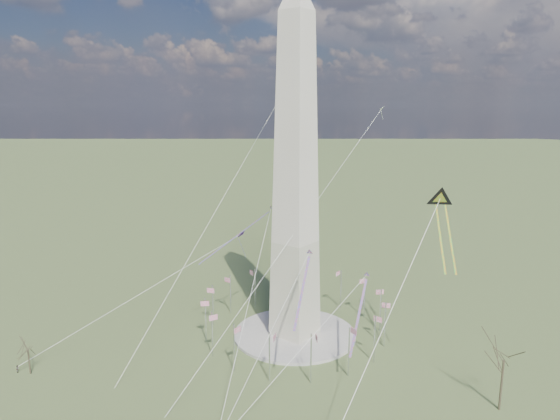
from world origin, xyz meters
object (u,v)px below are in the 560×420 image
Objects in this scene: kite_delta_black at (441,203)px; tree_near at (504,357)px; washington_monument at (296,175)px; person_west at (18,369)px.

tree_near is at bearing 116.21° from kite_delta_black.
kite_delta_black reaches higher than tree_near.
kite_delta_black is (-21.52, 14.34, 29.56)m from tree_near.
washington_monument is at bearing -10.48° from kite_delta_black.
tree_near is 0.88× the size of kite_delta_black.
person_west is (-43.34, -60.38, -47.00)m from washington_monument.
person_west is 0.09× the size of kite_delta_black.
tree_near reaches higher than person_west.
washington_monument is 39.03m from kite_delta_black.
kite_delta_black reaches higher than person_west.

